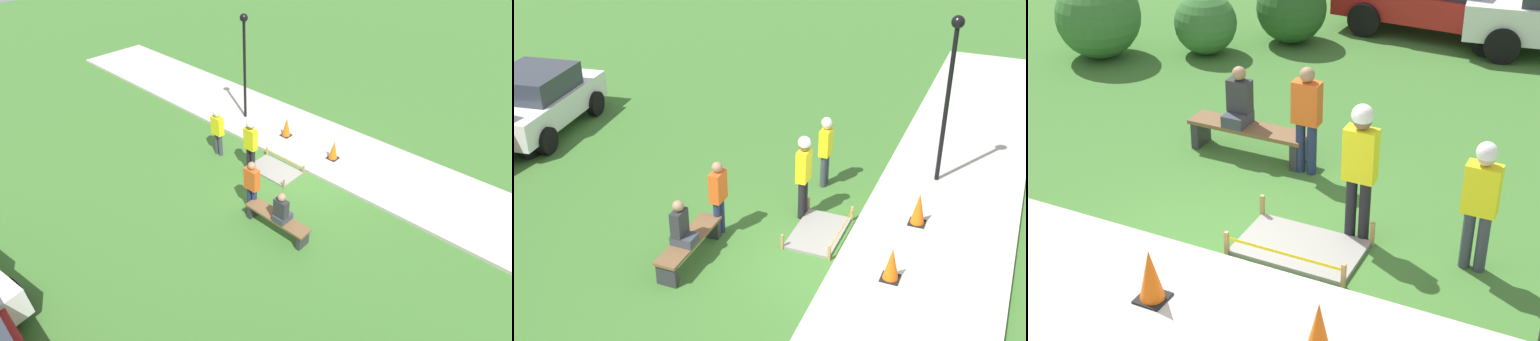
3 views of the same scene
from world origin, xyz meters
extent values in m
plane|color=#3D702D|center=(0.00, 0.00, 0.00)|extent=(60.00, 60.00, 0.00)
cube|color=#BCB7AD|center=(0.00, -1.57, 0.05)|extent=(28.00, 3.13, 0.10)
cube|color=gray|center=(0.84, 0.62, 0.03)|extent=(1.53, 0.96, 0.06)
cube|color=tan|center=(0.07, 0.14, 0.16)|extent=(0.05, 0.05, 0.33)
cube|color=tan|center=(1.60, 0.14, 0.16)|extent=(0.05, 0.05, 0.33)
cube|color=tan|center=(0.07, 1.10, 0.16)|extent=(0.05, 0.05, 0.33)
cube|color=tan|center=(1.60, 1.10, 0.16)|extent=(0.05, 0.05, 0.33)
cube|color=yellow|center=(0.84, 0.14, 0.24)|extent=(1.53, 0.00, 0.04)
cube|color=black|center=(-0.18, -1.10, 0.11)|extent=(0.34, 0.34, 0.02)
cone|color=orange|center=(-0.18, -1.10, 0.44)|extent=(0.29, 0.29, 0.63)
cube|color=black|center=(1.85, -1.18, 0.11)|extent=(0.34, 0.34, 0.02)
cone|color=orange|center=(1.85, -1.18, 0.46)|extent=(0.29, 0.29, 0.67)
cube|color=#2D2D33|center=(-1.76, 2.58, 0.21)|extent=(0.12, 0.40, 0.42)
cube|color=#2D2D33|center=(-0.09, 2.58, 0.21)|extent=(0.12, 0.40, 0.42)
cube|color=brown|center=(-0.93, 2.58, 0.45)|extent=(1.87, 0.44, 0.06)
cube|color=#383D47|center=(-1.10, 2.58, 0.57)|extent=(0.34, 0.44, 0.18)
cube|color=#2D2D33|center=(-1.10, 2.66, 0.91)|extent=(0.36, 0.20, 0.50)
sphere|color=#A37A5B|center=(-1.10, 2.66, 1.27)|extent=(0.21, 0.21, 0.21)
cylinder|color=#383D47|center=(2.75, 1.16, 0.39)|extent=(0.14, 0.14, 0.78)
cylinder|color=#383D47|center=(2.93, 1.16, 0.39)|extent=(0.14, 0.14, 0.78)
cube|color=yellow|center=(2.84, 1.16, 1.09)|extent=(0.40, 0.22, 0.62)
sphere|color=tan|center=(2.84, 1.16, 1.50)|extent=(0.21, 0.21, 0.21)
sphere|color=white|center=(2.84, 1.16, 1.56)|extent=(0.24, 0.24, 0.24)
cylinder|color=black|center=(1.28, 1.15, 0.43)|extent=(0.14, 0.14, 0.86)
cylinder|color=black|center=(1.46, 1.15, 0.43)|extent=(0.14, 0.14, 0.86)
cube|color=yellow|center=(1.37, 1.15, 1.20)|extent=(0.40, 0.22, 0.68)
sphere|color=brown|center=(1.37, 1.15, 1.66)|extent=(0.23, 0.23, 0.23)
sphere|color=white|center=(1.37, 1.15, 1.72)|extent=(0.27, 0.27, 0.27)
cylinder|color=navy|center=(-0.01, 2.46, 0.40)|extent=(0.14, 0.14, 0.79)
cylinder|color=navy|center=(0.17, 2.46, 0.40)|extent=(0.14, 0.14, 0.79)
cube|color=#E55B1E|center=(0.08, 2.46, 1.10)|extent=(0.40, 0.22, 0.63)
sphere|color=#A37A5B|center=(0.08, 2.46, 1.52)|extent=(0.21, 0.21, 0.21)
cylinder|color=black|center=(3.91, -1.22, 1.89)|extent=(0.10, 0.10, 3.58)
sphere|color=black|center=(3.91, -1.22, 3.78)|extent=(0.28, 0.28, 0.28)
cylinder|color=black|center=(1.36, 8.39, 0.36)|extent=(0.72, 0.26, 0.72)
cube|color=white|center=(2.82, 9.29, 0.71)|extent=(4.39, 2.57, 0.72)
cube|color=#2D333D|center=(2.82, 9.29, 1.37)|extent=(2.31, 2.02, 0.61)
cylinder|color=black|center=(3.94, 10.46, 0.35)|extent=(0.73, 0.34, 0.70)
cylinder|color=black|center=(4.24, 8.51, 0.35)|extent=(0.73, 0.34, 0.70)
cylinder|color=black|center=(1.70, 8.12, 0.35)|extent=(0.73, 0.34, 0.70)
camera|label=1|loc=(-5.68, 8.51, 7.46)|focal=28.00mm
camera|label=2|loc=(-9.58, -2.67, 7.24)|focal=45.00mm
camera|label=3|loc=(4.13, -6.71, 5.56)|focal=55.00mm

